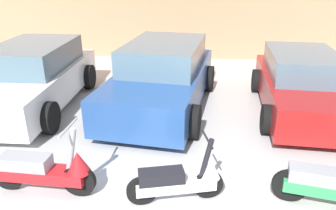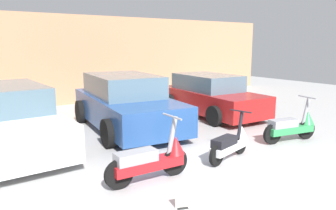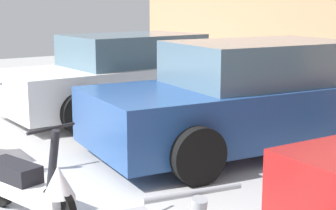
% 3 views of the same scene
% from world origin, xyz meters
% --- Properties ---
extents(scooter_front_right, '(1.35, 0.62, 0.96)m').
position_xyz_m(scooter_front_right, '(0.24, 0.52, 0.34)').
color(scooter_front_right, black).
rests_on(scooter_front_right, ground_plane).
extents(car_rear_left, '(2.14, 4.29, 1.44)m').
position_xyz_m(car_rear_left, '(-3.42, 3.69, 0.69)').
color(car_rear_left, white).
rests_on(car_rear_left, ground_plane).
extents(car_rear_center, '(2.53, 4.58, 1.49)m').
position_xyz_m(car_rear_center, '(-0.39, 3.94, 0.71)').
color(car_rear_center, navy).
rests_on(car_rear_center, ground_plane).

